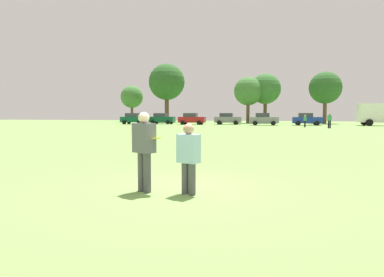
{
  "coord_description": "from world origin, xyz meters",
  "views": [
    {
      "loc": [
        2.28,
        -7.25,
        1.66
      ],
      "look_at": [
        -0.18,
        1.63,
        1.0
      ],
      "focal_mm": 32.17,
      "sensor_mm": 36.0,
      "label": 1
    }
  ],
  "objects": [
    {
      "name": "ground_plane",
      "position": [
        0.0,
        0.0,
        0.0
      ],
      "size": [
        154.16,
        154.16,
        0.0
      ],
      "primitive_type": "plane",
      "color": "#6B9347"
    },
    {
      "name": "player_thrower",
      "position": [
        -0.63,
        -0.54,
        0.96
      ],
      "size": [
        0.55,
        0.46,
        1.7
      ],
      "color": "#4C4C51",
      "rests_on": "ground"
    },
    {
      "name": "player_defender",
      "position": [
        0.34,
        -0.51,
        0.82
      ],
      "size": [
        0.51,
        0.4,
        1.47
      ],
      "color": "#4C4C51",
      "rests_on": "ground"
    },
    {
      "name": "frisbee",
      "position": [
        -0.38,
        -0.52,
        1.16
      ],
      "size": [
        0.27,
        0.27,
        0.06
      ],
      "color": "yellow"
    },
    {
      "name": "parked_car_near_left",
      "position": [
        -22.16,
        44.9,
        0.92
      ],
      "size": [
        4.28,
        2.38,
        1.82
      ],
      "color": "#0C4C2D",
      "rests_on": "ground"
    },
    {
      "name": "parked_car_mid_left",
      "position": [
        -17.97,
        46.91,
        0.92
      ],
      "size": [
        4.28,
        2.38,
        1.82
      ],
      "color": "#0C4C2D",
      "rests_on": "ground"
    },
    {
      "name": "parked_car_center",
      "position": [
        -12.25,
        45.07,
        0.92
      ],
      "size": [
        4.28,
        2.38,
        1.82
      ],
      "color": "maroon",
      "rests_on": "ground"
    },
    {
      "name": "parked_car_mid_right",
      "position": [
        -6.86,
        47.05,
        0.92
      ],
      "size": [
        4.28,
        2.38,
        1.82
      ],
      "color": "slate",
      "rests_on": "ground"
    },
    {
      "name": "parked_car_near_right",
      "position": [
        -1.05,
        44.98,
        0.92
      ],
      "size": [
        4.28,
        2.38,
        1.82
      ],
      "color": "slate",
      "rests_on": "ground"
    },
    {
      "name": "parked_car_far_right",
      "position": [
        5.06,
        46.18,
        0.92
      ],
      "size": [
        4.28,
        2.38,
        1.82
      ],
      "color": "navy",
      "rests_on": "ground"
    },
    {
      "name": "bystander_sideline_watcher",
      "position": [
        7.09,
        36.03,
        0.99
      ],
      "size": [
        0.52,
        0.35,
        1.74
      ],
      "color": "black",
      "rests_on": "ground"
    },
    {
      "name": "bystander_far_jogger",
      "position": [
        4.47,
        38.56,
        0.89
      ],
      "size": [
        0.37,
        0.49,
        1.58
      ],
      "color": "black",
      "rests_on": "ground"
    },
    {
      "name": "tree_west_oak",
      "position": [
        -29.96,
        60.78,
        5.33
      ],
      "size": [
        4.77,
        4.77,
        7.74
      ],
      "color": "brown",
      "rests_on": "ground"
    },
    {
      "name": "tree_west_maple",
      "position": [
        -20.92,
        57.73,
        7.98
      ],
      "size": [
        7.14,
        7.14,
        11.61
      ],
      "color": "brown",
      "rests_on": "ground"
    },
    {
      "name": "tree_center_elm",
      "position": [
        -4.71,
        56.61,
        5.83
      ],
      "size": [
        5.21,
        5.21,
        8.47
      ],
      "color": "brown",
      "rests_on": "ground"
    },
    {
      "name": "tree_east_birch",
      "position": [
        -1.7,
        58.28,
        6.3
      ],
      "size": [
        5.64,
        5.64,
        9.16
      ],
      "color": "brown",
      "rests_on": "ground"
    },
    {
      "name": "tree_east_oak",
      "position": [
        8.55,
        56.51,
        6.17
      ],
      "size": [
        5.52,
        5.52,
        8.97
      ],
      "color": "brown",
      "rests_on": "ground"
    }
  ]
}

